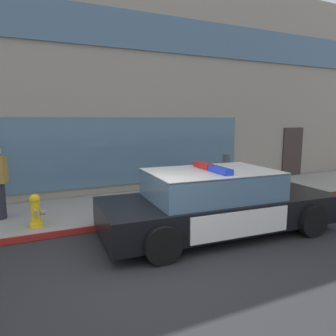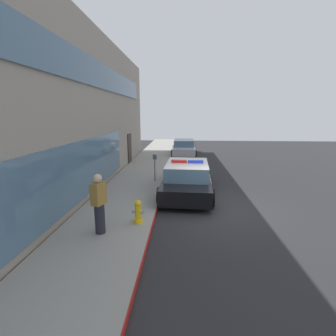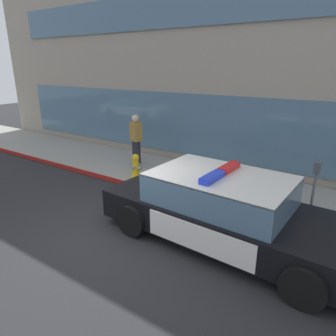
% 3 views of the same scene
% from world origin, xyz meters
% --- Properties ---
extents(ground, '(48.00, 48.00, 0.00)m').
position_xyz_m(ground, '(0.00, 0.00, 0.00)').
color(ground, '#262628').
extents(sidewalk, '(48.00, 2.71, 0.15)m').
position_xyz_m(sidewalk, '(0.00, 3.51, 0.07)').
color(sidewalk, gray).
rests_on(sidewalk, ground).
extents(curb_red_paint, '(28.80, 0.04, 0.14)m').
position_xyz_m(curb_red_paint, '(0.00, 2.14, 0.08)').
color(curb_red_paint, maroon).
rests_on(curb_red_paint, ground).
extents(storefront_building, '(24.46, 11.25, 7.05)m').
position_xyz_m(storefront_building, '(0.93, 10.49, 3.52)').
color(storefront_building, gray).
rests_on(storefront_building, ground).
extents(police_cruiser, '(5.20, 2.36, 1.49)m').
position_xyz_m(police_cruiser, '(2.07, 1.03, 0.68)').
color(police_cruiser, black).
rests_on(police_cruiser, ground).
extents(fire_hydrant, '(0.34, 0.39, 0.73)m').
position_xyz_m(fire_hydrant, '(-1.50, 2.58, 0.50)').
color(fire_hydrant, gold).
rests_on(fire_hydrant, sidewalk).
extents(pedestrian_on_sidewalk, '(0.47, 0.39, 1.71)m').
position_xyz_m(pedestrian_on_sidewalk, '(-2.25, 3.52, 1.01)').
color(pedestrian_on_sidewalk, '#23232D').
rests_on(pedestrian_on_sidewalk, sidewalk).
extents(parking_meter, '(0.12, 0.18, 1.34)m').
position_xyz_m(parking_meter, '(3.40, 2.60, 1.08)').
color(parking_meter, slate).
rests_on(parking_meter, sidewalk).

